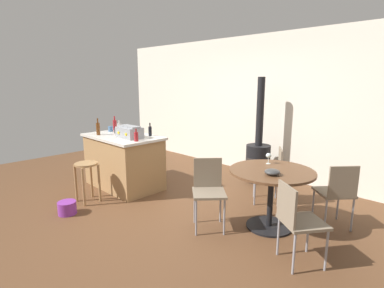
# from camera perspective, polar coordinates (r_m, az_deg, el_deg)

# --- Properties ---
(ground_plane) EXTENTS (8.80, 8.80, 0.00)m
(ground_plane) POSITION_cam_1_polar(r_m,az_deg,el_deg) (4.64, -4.66, -11.56)
(ground_plane) COLOR brown
(back_wall) EXTENTS (8.00, 0.10, 2.70)m
(back_wall) POSITION_cam_1_polar(r_m,az_deg,el_deg) (6.15, 12.83, 6.99)
(back_wall) COLOR silver
(back_wall) RESTS_ON ground_plane
(kitchen_island) EXTENTS (1.41, 0.85, 0.91)m
(kitchen_island) POSITION_cam_1_polar(r_m,az_deg,el_deg) (5.44, -12.69, -3.15)
(kitchen_island) COLOR #A37A4C
(kitchen_island) RESTS_ON ground_plane
(wooden_stool) EXTENTS (0.34, 0.34, 0.62)m
(wooden_stool) POSITION_cam_1_polar(r_m,az_deg,el_deg) (4.91, -19.16, -5.17)
(wooden_stool) COLOR #A37A4C
(wooden_stool) RESTS_ON ground_plane
(dining_table) EXTENTS (1.04, 1.04, 0.76)m
(dining_table) POSITION_cam_1_polar(r_m,az_deg,el_deg) (3.92, 14.65, -7.24)
(dining_table) COLOR black
(dining_table) RESTS_ON ground_plane
(folding_chair_near) EXTENTS (0.56, 0.56, 0.85)m
(folding_chair_near) POSITION_cam_1_polar(r_m,az_deg,el_deg) (3.28, 19.09, -13.00)
(folding_chair_near) COLOR #7F705B
(folding_chair_near) RESTS_ON ground_plane
(folding_chair_far) EXTENTS (0.56, 0.56, 0.85)m
(folding_chair_far) POSITION_cam_1_polar(r_m,az_deg,el_deg) (4.21, 25.58, -7.93)
(folding_chair_far) COLOR #7F705B
(folding_chair_far) RESTS_ON ground_plane
(folding_chair_left) EXTENTS (0.56, 0.56, 0.85)m
(folding_chair_left) POSITION_cam_1_polar(r_m,az_deg,el_deg) (4.76, 14.71, -4.92)
(folding_chair_left) COLOR #7F705B
(folding_chair_left) RESTS_ON ground_plane
(folding_chair_right) EXTENTS (0.57, 0.57, 0.87)m
(folding_chair_right) POSITION_cam_1_polar(r_m,az_deg,el_deg) (3.86, 3.12, -8.17)
(folding_chair_right) COLOR #7F705B
(folding_chair_right) RESTS_ON ground_plane
(wood_stove) EXTENTS (0.44, 0.45, 1.90)m
(wood_stove) POSITION_cam_1_polar(r_m,az_deg,el_deg) (5.68, 12.30, -2.27)
(wood_stove) COLOR black
(wood_stove) RESTS_ON ground_plane
(toolbox) EXTENTS (0.43, 0.29, 0.20)m
(toolbox) POSITION_cam_1_polar(r_m,az_deg,el_deg) (5.08, -11.64, 2.21)
(toolbox) COLOR gray
(toolbox) RESTS_ON kitchen_island
(bottle_0) EXTENTS (0.08, 0.08, 0.21)m
(bottle_0) POSITION_cam_1_polar(r_m,az_deg,el_deg) (5.73, -13.51, 3.05)
(bottle_0) COLOR #B7B2AD
(bottle_0) RESTS_ON kitchen_island
(bottle_1) EXTENTS (0.06, 0.06, 0.22)m
(bottle_1) POSITION_cam_1_polar(r_m,az_deg,el_deg) (5.20, -7.88, 2.46)
(bottle_1) COLOR black
(bottle_1) RESTS_ON kitchen_island
(bottle_2) EXTENTS (0.06, 0.06, 0.29)m
(bottle_2) POSITION_cam_1_polar(r_m,az_deg,el_deg) (5.49, -17.23, 2.80)
(bottle_2) COLOR #603314
(bottle_2) RESTS_ON kitchen_island
(bottle_3) EXTENTS (0.06, 0.06, 0.20)m
(bottle_3) POSITION_cam_1_polar(r_m,az_deg,el_deg) (4.78, -10.45, 1.41)
(bottle_3) COLOR maroon
(bottle_3) RESTS_ON kitchen_island
(bottle_4) EXTENTS (0.07, 0.07, 0.27)m
(bottle_4) POSITION_cam_1_polar(r_m,az_deg,el_deg) (5.93, -14.30, 3.51)
(bottle_4) COLOR maroon
(bottle_4) RESTS_ON kitchen_island
(cup_0) EXTENTS (0.11, 0.08, 0.09)m
(cup_0) POSITION_cam_1_polar(r_m,az_deg,el_deg) (5.59, -14.02, 2.43)
(cup_0) COLOR #383838
(cup_0) RESTS_ON kitchen_island
(cup_1) EXTENTS (0.12, 0.09, 0.10)m
(cup_1) POSITION_cam_1_polar(r_m,az_deg,el_deg) (5.81, -15.04, 2.77)
(cup_1) COLOR #4C7099
(cup_1) RESTS_ON kitchen_island
(wine_glass) EXTENTS (0.07, 0.07, 0.14)m
(wine_glass) POSITION_cam_1_polar(r_m,az_deg,el_deg) (4.13, 14.19, -2.18)
(wine_glass) COLOR silver
(wine_glass) RESTS_ON dining_table
(serving_bowl) EXTENTS (0.18, 0.18, 0.07)m
(serving_bowl) POSITION_cam_1_polar(r_m,az_deg,el_deg) (3.67, 14.84, -5.10)
(serving_bowl) COLOR #383838
(serving_bowl) RESTS_ON dining_table
(plastic_bucket) EXTENTS (0.25, 0.25, 0.18)m
(plastic_bucket) POSITION_cam_1_polar(r_m,az_deg,el_deg) (4.68, -22.41, -11.02)
(plastic_bucket) COLOR purple
(plastic_bucket) RESTS_ON ground_plane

